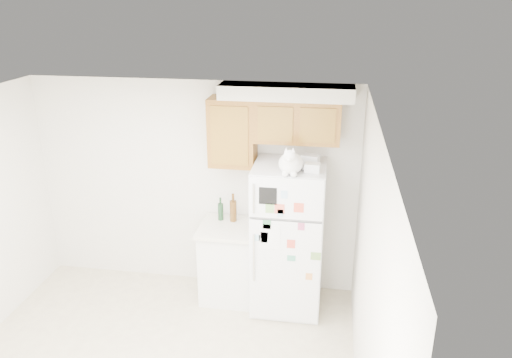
% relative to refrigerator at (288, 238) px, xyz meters
% --- Properties ---
extents(room_shell, '(3.84, 4.04, 2.52)m').
position_rel_refrigerator_xyz_m(room_shell, '(-1.03, -1.36, 0.82)').
color(room_shell, beige).
rests_on(room_shell, ground_plane).
extents(refrigerator, '(0.76, 0.78, 1.70)m').
position_rel_refrigerator_xyz_m(refrigerator, '(0.00, 0.00, 0.00)').
color(refrigerator, white).
rests_on(refrigerator, ground_plane).
extents(base_counter, '(0.64, 0.64, 0.92)m').
position_rel_refrigerator_xyz_m(base_counter, '(-0.69, 0.07, -0.39)').
color(base_counter, white).
rests_on(base_counter, ground_plane).
extents(cat, '(0.30, 0.44, 0.31)m').
position_rel_refrigerator_xyz_m(cat, '(0.03, -0.24, 0.96)').
color(cat, white).
rests_on(cat, refrigerator).
extents(storage_box_back, '(0.20, 0.16, 0.10)m').
position_rel_refrigerator_xyz_m(storage_box_back, '(0.21, 0.09, 0.90)').
color(storage_box_back, white).
rests_on(storage_box_back, refrigerator).
extents(storage_box_front, '(0.16, 0.12, 0.09)m').
position_rel_refrigerator_xyz_m(storage_box_front, '(0.24, -0.16, 0.89)').
color(storage_box_front, white).
rests_on(storage_box_front, refrigerator).
extents(bottle_green, '(0.06, 0.06, 0.27)m').
position_rel_refrigerator_xyz_m(bottle_green, '(-0.81, 0.21, 0.21)').
color(bottle_green, '#19381E').
rests_on(bottle_green, base_counter).
extents(bottle_amber, '(0.08, 0.08, 0.34)m').
position_rel_refrigerator_xyz_m(bottle_amber, '(-0.65, 0.20, 0.24)').
color(bottle_amber, '#593814').
rests_on(bottle_amber, base_counter).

